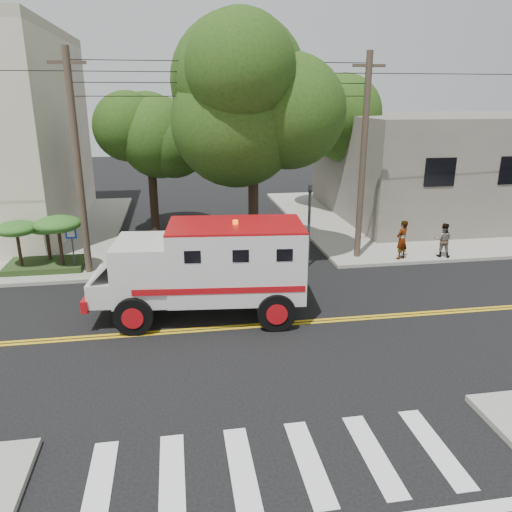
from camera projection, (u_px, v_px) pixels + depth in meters
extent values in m
plane|color=black|center=(239.00, 327.00, 16.32)|extent=(100.00, 100.00, 0.00)
cube|color=gray|center=(426.00, 216.00, 31.06)|extent=(17.00, 17.00, 0.15)
cube|color=#635D54|center=(450.00, 165.00, 30.81)|extent=(14.00, 12.00, 6.00)
cylinder|color=#382D23|center=(78.00, 168.00, 19.72)|extent=(0.28, 0.28, 9.00)
cylinder|color=#382D23|center=(363.00, 161.00, 21.74)|extent=(0.28, 0.28, 9.00)
cylinder|color=black|center=(253.00, 186.00, 21.59)|extent=(0.44, 0.44, 7.00)
sphere|color=#1C3E11|center=(253.00, 101.00, 20.51)|extent=(5.32, 5.32, 5.32)
sphere|color=#1C3E11|center=(284.00, 86.00, 19.80)|extent=(4.56, 4.56, 4.56)
cylinder|color=black|center=(153.00, 184.00, 26.27)|extent=(0.44, 0.44, 5.60)
sphere|color=#1C3E11|center=(149.00, 129.00, 25.41)|extent=(3.92, 3.92, 3.92)
sphere|color=#1C3E11|center=(165.00, 121.00, 24.89)|extent=(3.36, 3.36, 3.36)
cylinder|color=black|center=(338.00, 165.00, 31.75)|extent=(0.44, 0.44, 5.95)
sphere|color=#1C3E11|center=(341.00, 117.00, 30.83)|extent=(4.20, 4.20, 4.20)
sphere|color=#1C3E11|center=(359.00, 110.00, 30.27)|extent=(3.60, 3.60, 3.60)
cylinder|color=#3F3F42|center=(309.00, 227.00, 21.62)|extent=(0.12, 0.12, 3.60)
imported|color=#3F3F42|center=(310.00, 196.00, 21.20)|extent=(0.15, 0.18, 0.90)
cylinder|color=#3F3F42|center=(73.00, 251.00, 20.89)|extent=(0.06, 0.06, 2.00)
cube|color=#0C33A5|center=(71.00, 233.00, 20.58)|extent=(0.45, 0.03, 0.45)
cube|color=#1E3314|center=(46.00, 265.00, 21.47)|extent=(3.20, 2.00, 0.24)
cylinder|color=black|center=(19.00, 248.00, 20.78)|extent=(0.14, 0.14, 1.52)
ellipsoid|color=#1B5118|center=(16.00, 229.00, 20.52)|extent=(1.73, 1.73, 0.60)
cylinder|color=black|center=(48.00, 244.00, 21.62)|extent=(0.14, 0.14, 1.36)
ellipsoid|color=#1B5118|center=(46.00, 227.00, 21.38)|extent=(1.55, 1.55, 0.54)
cylinder|color=black|center=(61.00, 246.00, 20.83)|extent=(0.14, 0.14, 1.68)
ellipsoid|color=#1B5118|center=(58.00, 224.00, 20.54)|extent=(1.91, 1.91, 0.66)
cube|color=silver|center=(236.00, 260.00, 16.65)|extent=(4.63, 3.00, 2.37)
cube|color=silver|center=(144.00, 269.00, 16.53)|extent=(2.03, 2.64, 1.92)
cube|color=black|center=(116.00, 255.00, 16.31)|extent=(0.25, 1.92, 0.79)
cube|color=silver|center=(109.00, 285.00, 16.62)|extent=(1.23, 2.34, 0.79)
cube|color=#A30C11|center=(93.00, 294.00, 16.67)|extent=(0.43, 2.44, 0.40)
cube|color=#A30C11|center=(235.00, 225.00, 16.28)|extent=(4.63, 3.00, 0.07)
cylinder|color=black|center=(134.00, 316.00, 15.66)|extent=(1.27, 0.48, 1.24)
cylinder|color=black|center=(145.00, 287.00, 18.06)|extent=(1.27, 0.48, 1.24)
cylinder|color=black|center=(276.00, 312.00, 15.95)|extent=(1.27, 0.48, 1.24)
cylinder|color=black|center=(269.00, 284.00, 18.35)|extent=(1.27, 0.48, 1.24)
imported|color=gray|center=(402.00, 240.00, 22.42)|extent=(0.78, 0.70, 1.78)
imported|color=gray|center=(443.00, 240.00, 22.76)|extent=(0.95, 0.88, 1.57)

